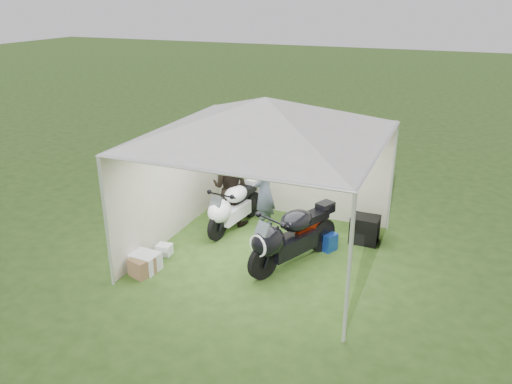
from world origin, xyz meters
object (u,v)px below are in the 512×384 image
at_px(motorcycle_black, 289,236).
at_px(person_blue_jacket, 264,191).
at_px(crate_0, 145,262).
at_px(crate_2, 164,250).
at_px(canopy_tent, 266,121).
at_px(crate_1, 142,266).
at_px(motorcycle_white, 232,206).
at_px(paddock_stand, 324,240).
at_px(equipment_box, 365,229).
at_px(person_dark_jacket, 230,187).

relative_size(motorcycle_black, person_blue_jacket, 1.20).
relative_size(crate_0, crate_2, 1.77).
distance_m(canopy_tent, crate_1, 3.36).
height_order(motorcycle_white, crate_1, motorcycle_white).
relative_size(paddock_stand, equipment_box, 0.84).
height_order(paddock_stand, person_dark_jacket, person_dark_jacket).
relative_size(motorcycle_white, person_blue_jacket, 1.12).
distance_m(person_blue_jacket, equipment_box, 2.15).
bearing_deg(person_blue_jacket, equipment_box, 99.46).
bearing_deg(motorcycle_white, motorcycle_black, -24.52).
bearing_deg(person_blue_jacket, paddock_stand, 79.48).
bearing_deg(crate_0, canopy_tent, 39.24).
bearing_deg(crate_1, equipment_box, 39.14).
distance_m(motorcycle_black, paddock_stand, 1.08).
distance_m(equipment_box, crate_0, 4.29).
relative_size(equipment_box, crate_0, 1.11).
height_order(equipment_box, crate_0, equipment_box).
bearing_deg(person_dark_jacket, paddock_stand, 167.61).
bearing_deg(person_dark_jacket, motorcycle_black, 141.54).
xyz_separation_m(person_blue_jacket, equipment_box, (2.06, 0.20, -0.58)).
distance_m(equipment_box, crate_2, 3.95).
bearing_deg(person_dark_jacket, crate_2, 69.97).
distance_m(canopy_tent, equipment_box, 3.07).
relative_size(person_blue_jacket, crate_0, 3.45).
xyz_separation_m(canopy_tent, motorcycle_black, (0.58, -0.29, -1.98)).
xyz_separation_m(canopy_tent, crate_1, (-1.71, -1.58, -2.41)).
height_order(person_blue_jacket, equipment_box, person_blue_jacket).
xyz_separation_m(person_dark_jacket, crate_2, (-0.56, -1.79, -0.71)).
relative_size(person_blue_jacket, crate_1, 4.69).
relative_size(equipment_box, crate_2, 1.97).
height_order(person_dark_jacket, person_blue_jacket, person_blue_jacket).
bearing_deg(person_blue_jacket, crate_0, -25.56).
bearing_deg(equipment_box, canopy_tent, -144.99).
distance_m(motorcycle_white, crate_1, 2.42).
xyz_separation_m(canopy_tent, person_dark_jacket, (-1.19, 0.98, -1.76)).
xyz_separation_m(paddock_stand, person_blue_jacket, (-1.39, 0.36, 0.68)).
bearing_deg(person_blue_jacket, crate_1, -23.41).
bearing_deg(crate_0, person_blue_jacket, 60.57).
bearing_deg(person_dark_jacket, person_blue_jacket, 176.06).
relative_size(motorcycle_black, paddock_stand, 4.41).
distance_m(motorcycle_white, crate_0, 2.28).
xyz_separation_m(crate_0, crate_2, (0.00, 0.63, -0.06)).
distance_m(canopy_tent, crate_2, 3.13).
relative_size(canopy_tent, crate_2, 20.32).
distance_m(person_dark_jacket, crate_1, 2.70).
bearing_deg(canopy_tent, crate_0, -140.76).
bearing_deg(paddock_stand, motorcycle_white, 177.38).
relative_size(paddock_stand, person_blue_jacket, 0.27).
bearing_deg(crate_0, person_dark_jacket, 76.95).
relative_size(crate_1, crate_2, 1.30).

